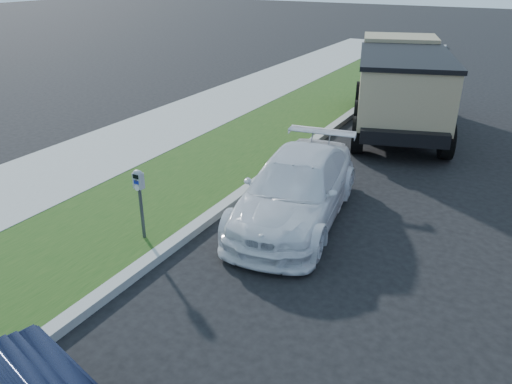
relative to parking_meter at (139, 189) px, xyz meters
The scene contains 5 objects.
ground 3.32m from the parking_meter, ahead, with size 120.00×120.00×0.00m, color black.
streetside 3.32m from the parking_meter, 140.04° to the left, with size 6.12×50.00×0.15m.
parking_meter is the anchor object (origin of this frame).
white_wagon 3.04m from the parking_meter, 48.43° to the left, with size 1.80×4.43×1.29m, color white.
dump_truck 9.53m from the parking_meter, 77.02° to the left, with size 4.12×6.77×2.50m.
Camera 1 is at (2.43, -5.95, 4.64)m, focal length 35.00 mm.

